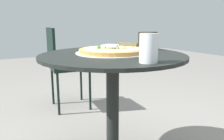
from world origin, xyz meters
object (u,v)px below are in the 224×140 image
napkin_dispenser (148,41)px  pizza_on_tray (112,51)px  patio_chair_far (63,62)px  pizza_server (120,45)px  drinking_cup (149,48)px  patio_table (113,85)px

napkin_dispenser → pizza_on_tray: bearing=167.1°
patio_chair_far → napkin_dispenser: bearing=15.5°
pizza_on_tray → patio_chair_far: bearing=179.5°
pizza_server → patio_chair_far: 1.14m
pizza_on_tray → drinking_cup: 0.36m
napkin_dispenser → patio_chair_far: 1.10m
pizza_server → napkin_dispenser: (-0.09, 0.26, 0.01)m
napkin_dispenser → pizza_server: bearing=176.7°
pizza_on_tray → napkin_dispenser: bearing=98.8°
pizza_on_tray → patio_chair_far: 1.10m
pizza_on_tray → napkin_dispenser: napkin_dispenser is taller
patio_table → drinking_cup: drinking_cup is taller
pizza_server → patio_chair_far: (-1.11, -0.02, -0.27)m
pizza_on_tray → patio_chair_far: patio_chair_far is taller
drinking_cup → napkin_dispenser: (-0.41, 0.31, -0.01)m
drinking_cup → patio_chair_far: bearing=179.1°
pizza_on_tray → pizza_server: bearing=37.6°
patio_table → pizza_on_tray: pizza_on_tray is taller
pizza_on_tray → napkin_dispenser: 0.30m
pizza_on_tray → drinking_cup: drinking_cup is taller
pizza_on_tray → drinking_cup: size_ratio=3.32×
drinking_cup → napkin_dispenser: drinking_cup is taller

